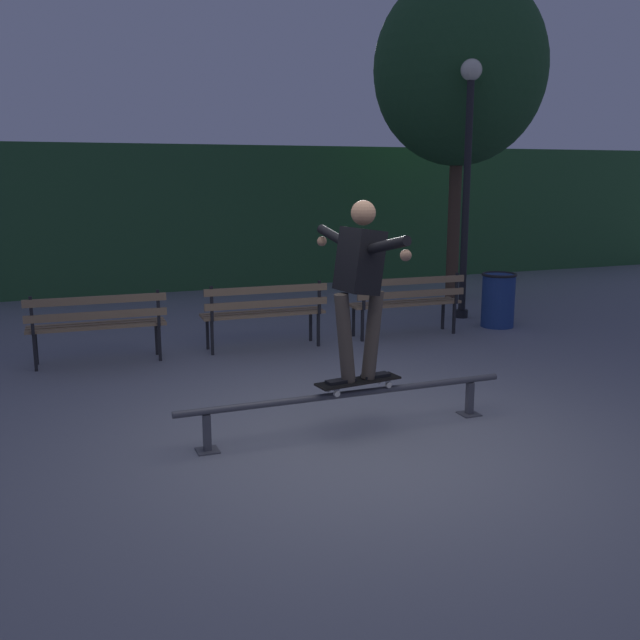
{
  "coord_description": "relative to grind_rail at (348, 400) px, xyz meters",
  "views": [
    {
      "loc": [
        -2.38,
        -5.22,
        2.23
      ],
      "look_at": [
        0.05,
        1.04,
        0.85
      ],
      "focal_mm": 39.93,
      "sensor_mm": 36.0,
      "label": 1
    }
  ],
  "objects": [
    {
      "name": "ground_plane",
      "position": [
        -0.0,
        -0.24,
        -0.3
      ],
      "size": [
        90.0,
        90.0,
        0.0
      ],
      "primitive_type": "plane",
      "color": "slate"
    },
    {
      "name": "hedge_backdrop",
      "position": [
        -0.0,
        8.77,
        1.09
      ],
      "size": [
        24.0,
        1.2,
        2.78
      ],
      "primitive_type": "cube",
      "color": "#2D5B33",
      "rests_on": "ground"
    },
    {
      "name": "grind_rail",
      "position": [
        0.0,
        0.0,
        0.0
      ],
      "size": [
        3.06,
        0.18,
        0.38
      ],
      "color": "#47474C",
      "rests_on": "ground"
    },
    {
      "name": "skateboard",
      "position": [
        0.1,
        0.0,
        0.15
      ],
      "size": [
        0.8,
        0.3,
        0.09
      ],
      "color": "black",
      "rests_on": "grind_rail"
    },
    {
      "name": "skateboarder",
      "position": [
        0.1,
        0.0,
        1.09
      ],
      "size": [
        0.63,
        1.4,
        1.56
      ],
      "color": "black",
      "rests_on": "skateboard"
    },
    {
      "name": "park_bench_leftmost",
      "position": [
        -1.86,
        3.16,
        0.24
      ],
      "size": [
        1.61,
        0.46,
        0.88
      ],
      "color": "black",
      "rests_on": "ground"
    },
    {
      "name": "park_bench_left_center",
      "position": [
        0.2,
        3.16,
        0.24
      ],
      "size": [
        1.61,
        0.46,
        0.88
      ],
      "color": "black",
      "rests_on": "ground"
    },
    {
      "name": "park_bench_right_center",
      "position": [
        2.27,
        3.16,
        0.24
      ],
      "size": [
        1.61,
        0.46,
        0.88
      ],
      "color": "black",
      "rests_on": "ground"
    },
    {
      "name": "tree_far_right",
      "position": [
        4.45,
        5.55,
        3.67
      ],
      "size": [
        2.94,
        2.94,
        5.6
      ],
      "color": "#4C3828",
      "rests_on": "ground"
    },
    {
      "name": "lamp_post_right",
      "position": [
        3.71,
        4.03,
        2.18
      ],
      "size": [
        0.32,
        0.32,
        3.9
      ],
      "color": "black",
      "rests_on": "ground"
    },
    {
      "name": "trash_can",
      "position": [
        3.83,
        3.24,
        0.12
      ],
      "size": [
        0.52,
        0.52,
        0.8
      ],
      "color": "navy",
      "rests_on": "ground"
    }
  ]
}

